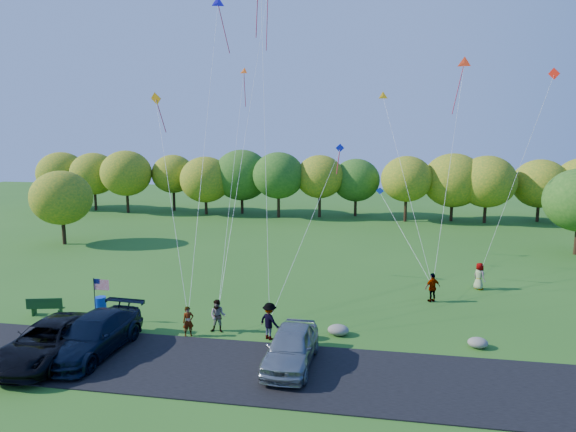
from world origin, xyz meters
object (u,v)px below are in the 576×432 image
object	(u,v)px
minivan_dark	(49,341)
flyer_c	(270,321)
park_bench	(45,307)
trash_barrel	(101,305)
flyer_e	(479,276)
flyer_a	(188,322)
minivan_silver	(291,347)
flyer_b	(218,316)
minivan_navy	(94,335)
flyer_d	(433,287)

from	to	relation	value
minivan_dark	flyer_c	distance (m)	10.49
park_bench	trash_barrel	xyz separation A→B (m)	(2.84, 1.04, -0.10)
flyer_e	trash_barrel	size ratio (longest dim) A/B	1.86
flyer_a	park_bench	size ratio (longest dim) A/B	0.80
minivan_silver	flyer_e	world-z (taller)	flyer_e
trash_barrel	flyer_c	bearing A→B (deg)	-10.47
flyer_b	park_bench	size ratio (longest dim) A/B	0.90
flyer_e	minivan_navy	bearing A→B (deg)	89.28
minivan_dark	flyer_d	xyz separation A→B (m)	(18.44, 11.66, -0.01)
minivan_silver	flyer_a	xyz separation A→B (m)	(-5.84, 2.47, -0.14)
trash_barrel	flyer_d	bearing A→B (deg)	15.86
minivan_dark	minivan_silver	world-z (taller)	minivan_silver
flyer_e	minivan_dark	bearing A→B (deg)	88.94
flyer_b	flyer_c	bearing A→B (deg)	-10.19
minivan_silver	flyer_d	xyz separation A→B (m)	(7.23, 10.32, -0.02)
minivan_silver	park_bench	xyz separation A→B (m)	(-15.00, 3.76, -0.34)
flyer_b	park_bench	xyz separation A→B (m)	(-10.51, 0.50, -0.30)
park_bench	flyer_a	bearing A→B (deg)	-22.20
flyer_b	flyer_e	size ratio (longest dim) A/B	0.97
minivan_navy	flyer_d	xyz separation A→B (m)	(16.75, 10.69, -0.03)
flyer_c	park_bench	world-z (taller)	flyer_c
flyer_b	trash_barrel	xyz separation A→B (m)	(-7.67, 1.55, -0.40)
flyer_c	trash_barrel	bearing A→B (deg)	21.43
flyer_b	minivan_silver	bearing A→B (deg)	-38.21
flyer_d	flyer_c	bearing A→B (deg)	9.70
minivan_navy	park_bench	size ratio (longest dim) A/B	3.11
minivan_silver	flyer_d	world-z (taller)	flyer_d
flyer_b	trash_barrel	bearing A→B (deg)	166.40
flyer_e	flyer_a	bearing A→B (deg)	88.55
flyer_a	trash_barrel	size ratio (longest dim) A/B	1.62
flyer_b	flyer_d	size ratio (longest dim) A/B	0.97
trash_barrel	flyer_e	bearing A→B (deg)	20.92
minivan_navy	flyer_c	distance (m)	8.56
minivan_navy	park_bench	bearing A→B (deg)	146.32
flyer_b	flyer_c	size ratio (longest dim) A/B	0.92
flyer_c	flyer_d	world-z (taller)	flyer_c
minivan_silver	flyer_c	distance (m)	3.27
minivan_navy	flyer_d	distance (m)	19.87
minivan_navy	trash_barrel	bearing A→B (deg)	120.37
flyer_b	flyer_d	bearing A→B (deg)	28.84
flyer_d	minivan_dark	bearing A→B (deg)	1.82
minivan_dark	minivan_silver	distance (m)	11.29
flyer_a	trash_barrel	world-z (taller)	flyer_a
minivan_dark	flyer_b	distance (m)	8.15
minivan_navy	minivan_silver	size ratio (longest dim) A/B	1.20
flyer_a	park_bench	world-z (taller)	flyer_a
minivan_silver	minivan_dark	bearing A→B (deg)	-171.57
minivan_silver	trash_barrel	size ratio (longest dim) A/B	5.23
flyer_b	park_bench	distance (m)	10.52
minivan_navy	minivan_silver	xyz separation A→B (m)	(9.52, 0.37, -0.02)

